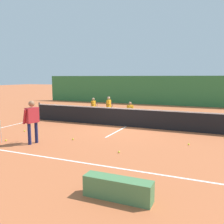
# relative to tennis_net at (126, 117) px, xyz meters

# --- Properties ---
(ground_plane) EXTENTS (120.00, 120.00, 0.00)m
(ground_plane) POSITION_rel_tennis_net_xyz_m (0.00, 0.00, -0.50)
(ground_plane) COLOR #BC6038
(line_baseline_near) EXTENTS (11.56, 0.08, 0.01)m
(line_baseline_near) POSITION_rel_tennis_net_xyz_m (0.00, -5.72, -0.50)
(line_baseline_near) COLOR white
(line_baseline_near) RESTS_ON ground
(line_baseline_far) EXTENTS (11.56, 0.08, 0.01)m
(line_baseline_far) POSITION_rel_tennis_net_xyz_m (0.00, 5.94, -0.50)
(line_baseline_far) COLOR white
(line_baseline_far) RESTS_ON ground
(line_sideline_west) EXTENTS (0.08, 11.66, 0.01)m
(line_sideline_west) POSITION_rel_tennis_net_xyz_m (-5.78, 0.00, -0.50)
(line_sideline_west) COLOR white
(line_sideline_west) RESTS_ON ground
(line_service_center) EXTENTS (0.08, 5.18, 0.01)m
(line_service_center) POSITION_rel_tennis_net_xyz_m (0.00, 0.00, -0.50)
(line_service_center) COLOR white
(line_service_center) RESTS_ON ground
(tennis_net) EXTENTS (11.31, 0.08, 1.05)m
(tennis_net) POSITION_rel_tennis_net_xyz_m (0.00, 0.00, 0.00)
(tennis_net) COLOR #333338
(tennis_net) RESTS_ON ground
(instructor) EXTENTS (0.44, 0.82, 1.68)m
(instructor) POSITION_rel_tennis_net_xyz_m (-2.19, -4.56, 0.51)
(instructor) COLOR #191E4C
(instructor) RESTS_ON ground
(student_0) EXTENTS (0.44, 0.59, 1.25)m
(student_0) POSITION_rel_tennis_net_xyz_m (-3.04, 2.18, 0.25)
(student_0) COLOR navy
(student_0) RESTS_ON ground
(student_1) EXTENTS (0.45, 0.63, 1.36)m
(student_1) POSITION_rel_tennis_net_xyz_m (-1.94, 2.15, 0.32)
(student_1) COLOR navy
(student_1) RESTS_ON ground
(student_2) EXTENTS (0.40, 0.67, 1.19)m
(student_2) POSITION_rel_tennis_net_xyz_m (-0.19, 1.19, 0.22)
(student_2) COLOR silver
(student_2) RESTS_ON ground
(tennis_ball_1) EXTENTS (0.07, 0.07, 0.07)m
(tennis_ball_1) POSITION_rel_tennis_net_xyz_m (3.42, -2.41, -0.47)
(tennis_ball_1) COLOR yellow
(tennis_ball_1) RESTS_ON ground
(tennis_ball_2) EXTENTS (0.07, 0.07, 0.07)m
(tennis_ball_2) POSITION_rel_tennis_net_xyz_m (-3.46, -4.71, -0.47)
(tennis_ball_2) COLOR yellow
(tennis_ball_2) RESTS_ON ground
(tennis_ball_3) EXTENTS (0.07, 0.07, 0.07)m
(tennis_ball_3) POSITION_rel_tennis_net_xyz_m (1.33, -4.37, -0.47)
(tennis_ball_3) COLOR yellow
(tennis_ball_3) RESTS_ON ground
(tennis_ball_4) EXTENTS (0.07, 0.07, 0.07)m
(tennis_ball_4) POSITION_rel_tennis_net_xyz_m (-4.03, -3.03, -0.47)
(tennis_ball_4) COLOR yellow
(tennis_ball_4) RESTS_ON ground
(tennis_ball_5) EXTENTS (0.07, 0.07, 0.07)m
(tennis_ball_5) POSITION_rel_tennis_net_xyz_m (-1.07, -3.48, -0.47)
(tennis_ball_5) COLOR yellow
(tennis_ball_5) RESTS_ON ground
(windscreen_fence) EXTENTS (25.44, 0.08, 2.69)m
(windscreen_fence) POSITION_rel_tennis_net_xyz_m (0.00, 10.89, 0.85)
(windscreen_fence) COLOR #33753D
(windscreen_fence) RESTS_ON ground
(courtside_bench) EXTENTS (1.50, 0.36, 0.46)m
(courtside_bench) POSITION_rel_tennis_net_xyz_m (2.49, -7.38, -0.27)
(courtside_bench) COLOR #4C7F4C
(courtside_bench) RESTS_ON ground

